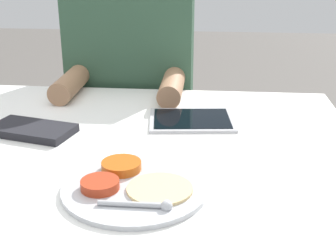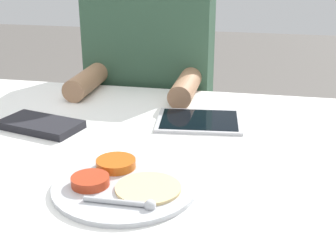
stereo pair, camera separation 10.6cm
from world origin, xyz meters
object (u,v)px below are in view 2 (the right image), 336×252
tablet_device (199,121)px  person_diner (151,126)px  thali_tray (123,183)px  red_notebook (41,125)px

tablet_device → person_diner: person_diner is taller
thali_tray → tablet_device: bearing=75.8°
thali_tray → tablet_device: thali_tray is taller
red_notebook → thali_tray: bearing=-41.1°
thali_tray → red_notebook: 0.40m
thali_tray → tablet_device: size_ratio=1.18×
tablet_device → person_diner: size_ratio=0.20×
red_notebook → person_diner: size_ratio=0.18×
tablet_device → red_notebook: bearing=-162.7°
tablet_device → person_diner: (-0.23, 0.41, -0.19)m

